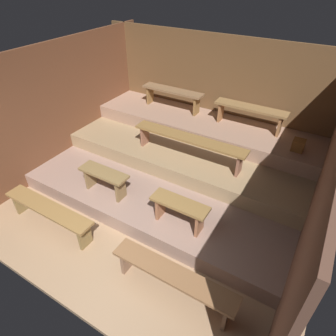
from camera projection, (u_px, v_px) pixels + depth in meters
ground at (165, 195)px, 6.02m from camera, size 6.00×5.51×0.08m
wall_back at (217, 94)px, 6.87m from camera, size 6.00×0.06×2.66m
wall_left at (61, 106)px, 6.32m from camera, size 0.06×5.51×2.66m
wall_right at (322, 185)px, 4.12m from camera, size 0.06×5.51×2.66m
platform_lower at (177, 174)px, 6.28m from camera, size 5.20×3.65×0.31m
platform_middle at (192, 148)px, 6.56m from camera, size 5.20×2.31×0.31m
platform_upper at (203, 126)px, 6.76m from camera, size 5.20×1.23×0.31m
bench_floor_left at (48, 211)px, 5.04m from camera, size 1.86×0.32×0.48m
bench_floor_right at (173, 277)px, 3.99m from camera, size 1.86×0.32×0.48m
bench_lower_left at (104, 177)px, 5.37m from camera, size 0.97×0.32×0.48m
bench_lower_right at (180, 208)px, 4.70m from camera, size 0.97×0.32×0.48m
bench_middle_center at (189, 141)px, 5.74m from camera, size 2.38×0.32×0.48m
bench_upper_left at (172, 93)px, 6.99m from camera, size 1.55×0.32×0.48m
bench_upper_right at (250, 111)px, 6.18m from camera, size 1.55×0.32×0.48m
wooden_crate_upper at (298, 145)px, 5.58m from camera, size 0.22×0.22×0.22m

